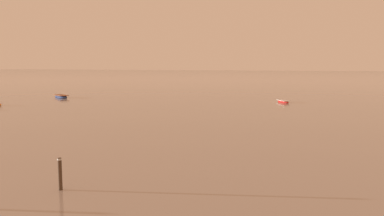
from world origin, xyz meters
name	(u,v)px	position (x,y,z in m)	size (l,w,h in m)	color
rowboat_moored_3	(283,102)	(17.64, 54.01, 0.13)	(2.63, 3.17, 0.49)	red
rowboat_moored_5	(61,97)	(-21.19, 48.14, 0.20)	(4.71, 3.69, 0.72)	navy
mooring_post_right	(60,175)	(14.23, 6.66, 0.74)	(0.22, 0.22, 1.73)	#463323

